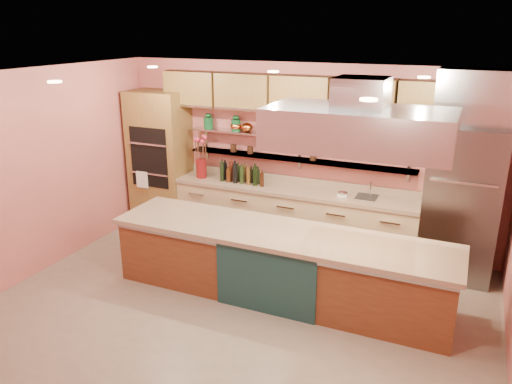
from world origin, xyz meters
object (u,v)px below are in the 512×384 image
at_px(refrigerator, 461,204).
at_px(island, 279,264).
at_px(flower_vase, 201,168).
at_px(kitchen_scale, 343,194).
at_px(green_canister, 276,128).
at_px(copper_kettle, 247,127).

xyz_separation_m(refrigerator, island, (-2.01, -1.51, -0.61)).
distance_m(refrigerator, flower_vase, 3.98).
relative_size(kitchen_scale, green_canister, 0.78).
bearing_deg(green_canister, copper_kettle, 180.00).
relative_size(island, copper_kettle, 23.44).
relative_size(refrigerator, copper_kettle, 11.60).
distance_m(refrigerator, kitchen_scale, 1.61).
bearing_deg(copper_kettle, refrigerator, -4.04).
height_order(refrigerator, copper_kettle, refrigerator).
bearing_deg(green_canister, island, -66.49).
bearing_deg(copper_kettle, flower_vase, -163.24).
bearing_deg(flower_vase, green_canister, 10.26).
relative_size(refrigerator, island, 0.49).
bearing_deg(flower_vase, refrigerator, -0.14).
relative_size(island, green_canister, 22.57).
height_order(island, kitchen_scale, kitchen_scale).
relative_size(refrigerator, kitchen_scale, 14.32).
xyz_separation_m(island, kitchen_scale, (0.40, 1.52, 0.53)).
xyz_separation_m(copper_kettle, green_canister, (0.48, 0.00, 0.02)).
bearing_deg(copper_kettle, island, -54.50).
xyz_separation_m(refrigerator, green_canister, (-2.77, 0.23, 0.76)).
height_order(flower_vase, kitchen_scale, flower_vase).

